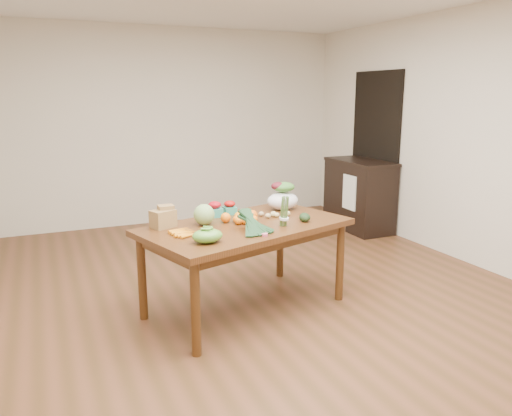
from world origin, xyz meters
name	(u,v)px	position (x,y,z in m)	size (l,w,h in m)	color
floor	(254,294)	(0.00, 0.00, 0.00)	(6.00, 6.00, 0.00)	brown
room_walls	(254,148)	(0.00, 0.00, 1.35)	(5.02, 6.02, 2.70)	beige
dining_table	(246,267)	(-0.18, -0.25, 0.38)	(1.68, 0.94, 0.75)	#552C13
doorway_dark	(375,151)	(2.48, 1.60, 1.05)	(0.02, 1.00, 2.10)	black
cabinet	(359,195)	(2.22, 1.55, 0.47)	(0.52, 1.02, 0.94)	black
dish_towel	(349,192)	(1.96, 1.40, 0.55)	(0.02, 0.28, 0.45)	white
paper_bag	(163,217)	(-0.83, -0.09, 0.84)	(0.25, 0.20, 0.17)	olive
cabbage	(204,215)	(-0.50, -0.14, 0.84)	(0.17, 0.17, 0.17)	#96B669
strawberry_basket_a	(215,211)	(-0.33, 0.09, 0.80)	(0.12, 0.12, 0.11)	#B30B21
strawberry_basket_b	(230,209)	(-0.18, 0.13, 0.80)	(0.11, 0.11, 0.10)	#B3130B
orange_a	(226,218)	(-0.32, -0.14, 0.79)	(0.08, 0.08, 0.08)	orange
orange_b	(239,217)	(-0.20, -0.15, 0.79)	(0.08, 0.08, 0.08)	orange
orange_c	(252,215)	(-0.08, -0.16, 0.80)	(0.09, 0.09, 0.09)	orange
mandarin_cluster	(245,217)	(-0.18, -0.23, 0.80)	(0.18, 0.18, 0.10)	orange
carrots	(184,232)	(-0.74, -0.35, 0.76)	(0.22, 0.24, 0.03)	orange
snap_pea_bag	(207,236)	(-0.64, -0.63, 0.80)	(0.23, 0.17, 0.10)	#639E35
kale_bunch	(256,223)	(-0.21, -0.54, 0.83)	(0.32, 0.40, 0.16)	black
asparagus_bundle	(284,211)	(0.08, -0.44, 0.88)	(0.08, 0.08, 0.25)	#547A38
potato_a	(268,216)	(0.07, -0.15, 0.77)	(0.05, 0.05, 0.04)	tan
potato_b	(277,215)	(0.16, -0.14, 0.77)	(0.05, 0.04, 0.04)	#DECC80
potato_c	(273,214)	(0.14, -0.12, 0.77)	(0.06, 0.05, 0.05)	#D6C87B
potato_d	(261,214)	(0.05, -0.06, 0.77)	(0.05, 0.04, 0.04)	tan
potato_e	(287,214)	(0.25, -0.15, 0.78)	(0.06, 0.05, 0.05)	tan
avocado_a	(304,218)	(0.29, -0.38, 0.78)	(0.06, 0.10, 0.06)	black
avocado_b	(305,217)	(0.31, -0.37, 0.79)	(0.07, 0.11, 0.07)	black
salad_bag	(283,197)	(0.34, 0.10, 0.87)	(0.30, 0.23, 0.23)	silver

